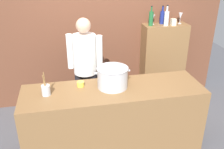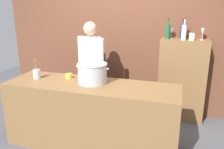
{
  "view_description": "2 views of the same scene",
  "coord_description": "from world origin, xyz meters",
  "px_view_note": "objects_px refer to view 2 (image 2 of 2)",
  "views": [
    {
      "loc": [
        -0.59,
        -2.77,
        2.43
      ],
      "look_at": [
        0.03,
        0.25,
        0.98
      ],
      "focal_mm": 40.78,
      "sensor_mm": 36.0,
      "label": 1
    },
    {
      "loc": [
        1.09,
        -2.64,
        1.88
      ],
      "look_at": [
        0.19,
        0.35,
        0.95
      ],
      "focal_mm": 36.58,
      "sensor_mm": 36.0,
      "label": 2
    }
  ],
  "objects_px": {
    "wine_bottle_green": "(168,31)",
    "wine_glass_short": "(203,32)",
    "spice_tin_cream": "(192,37)",
    "wine_bottle_cobalt": "(183,32)",
    "wine_glass_tall": "(172,31)",
    "stockpot_large": "(92,73)",
    "butter_jar": "(69,76)",
    "chef": "(91,65)",
    "wine_bottle_clear": "(184,32)",
    "utensil_crock": "(37,74)"
  },
  "relations": [
    {
      "from": "wine_glass_short",
      "to": "stockpot_large",
      "type": "bearing_deg",
      "value": -141.08
    },
    {
      "from": "chef",
      "to": "wine_bottle_cobalt",
      "type": "xyz_separation_m",
      "value": [
        1.38,
        0.54,
        0.53
      ]
    },
    {
      "from": "wine_bottle_green",
      "to": "wine_glass_short",
      "type": "xyz_separation_m",
      "value": [
        0.53,
        0.03,
        0.01
      ]
    },
    {
      "from": "wine_bottle_green",
      "to": "spice_tin_cream",
      "type": "height_order",
      "value": "wine_bottle_green"
    },
    {
      "from": "utensil_crock",
      "to": "spice_tin_cream",
      "type": "distance_m",
      "value": 2.38
    },
    {
      "from": "stockpot_large",
      "to": "wine_bottle_cobalt",
      "type": "xyz_separation_m",
      "value": [
        1.1,
        1.19,
        0.46
      ]
    },
    {
      "from": "chef",
      "to": "butter_jar",
      "type": "relative_size",
      "value": 17.91
    },
    {
      "from": "utensil_crock",
      "to": "spice_tin_cream",
      "type": "bearing_deg",
      "value": 27.86
    },
    {
      "from": "butter_jar",
      "to": "spice_tin_cream",
      "type": "relative_size",
      "value": 0.83
    },
    {
      "from": "utensil_crock",
      "to": "spice_tin_cream",
      "type": "height_order",
      "value": "spice_tin_cream"
    },
    {
      "from": "stockpot_large",
      "to": "utensil_crock",
      "type": "distance_m",
      "value": 0.83
    },
    {
      "from": "chef",
      "to": "wine_glass_short",
      "type": "height_order",
      "value": "chef"
    },
    {
      "from": "wine_bottle_green",
      "to": "wine_glass_short",
      "type": "distance_m",
      "value": 0.53
    },
    {
      "from": "chef",
      "to": "wine_glass_short",
      "type": "xyz_separation_m",
      "value": [
        1.68,
        0.49,
        0.54
      ]
    },
    {
      "from": "butter_jar",
      "to": "wine_bottle_clear",
      "type": "distance_m",
      "value": 1.89
    },
    {
      "from": "wine_bottle_cobalt",
      "to": "spice_tin_cream",
      "type": "relative_size",
      "value": 2.72
    },
    {
      "from": "wine_glass_short",
      "to": "wine_bottle_cobalt",
      "type": "bearing_deg",
      "value": 168.96
    },
    {
      "from": "wine_bottle_cobalt",
      "to": "spice_tin_cream",
      "type": "height_order",
      "value": "wine_bottle_cobalt"
    },
    {
      "from": "utensil_crock",
      "to": "wine_bottle_cobalt",
      "type": "bearing_deg",
      "value": 32.76
    },
    {
      "from": "utensil_crock",
      "to": "wine_bottle_cobalt",
      "type": "relative_size",
      "value": 0.99
    },
    {
      "from": "wine_bottle_cobalt",
      "to": "wine_bottle_green",
      "type": "bearing_deg",
      "value": -158.81
    },
    {
      "from": "wine_bottle_green",
      "to": "wine_bottle_cobalt",
      "type": "height_order",
      "value": "wine_bottle_green"
    },
    {
      "from": "wine_bottle_cobalt",
      "to": "wine_glass_tall",
      "type": "distance_m",
      "value": 0.17
    },
    {
      "from": "wine_glass_tall",
      "to": "wine_glass_short",
      "type": "bearing_deg",
      "value": -5.73
    },
    {
      "from": "chef",
      "to": "spice_tin_cream",
      "type": "distance_m",
      "value": 1.64
    },
    {
      "from": "wine_glass_short",
      "to": "spice_tin_cream",
      "type": "xyz_separation_m",
      "value": [
        -0.16,
        -0.09,
        -0.07
      ]
    },
    {
      "from": "wine_bottle_green",
      "to": "wine_glass_tall",
      "type": "relative_size",
      "value": 2.01
    },
    {
      "from": "chef",
      "to": "stockpot_large",
      "type": "bearing_deg",
      "value": 133.65
    },
    {
      "from": "wine_glass_short",
      "to": "spice_tin_cream",
      "type": "bearing_deg",
      "value": -150.89
    },
    {
      "from": "wine_bottle_green",
      "to": "wine_bottle_cobalt",
      "type": "relative_size",
      "value": 1.07
    },
    {
      "from": "wine_bottle_cobalt",
      "to": "wine_glass_short",
      "type": "distance_m",
      "value": 0.31
    },
    {
      "from": "wine_bottle_cobalt",
      "to": "wine_glass_short",
      "type": "relative_size",
      "value": 1.65
    },
    {
      "from": "stockpot_large",
      "to": "wine_bottle_clear",
      "type": "bearing_deg",
      "value": 43.31
    },
    {
      "from": "wine_bottle_clear",
      "to": "wine_glass_tall",
      "type": "relative_size",
      "value": 2.07
    },
    {
      "from": "spice_tin_cream",
      "to": "chef",
      "type": "bearing_deg",
      "value": -165.4
    },
    {
      "from": "butter_jar",
      "to": "wine_bottle_cobalt",
      "type": "bearing_deg",
      "value": 36.12
    },
    {
      "from": "stockpot_large",
      "to": "butter_jar",
      "type": "bearing_deg",
      "value": 166.48
    },
    {
      "from": "wine_bottle_cobalt",
      "to": "wine_glass_tall",
      "type": "relative_size",
      "value": 1.88
    },
    {
      "from": "stockpot_large",
      "to": "spice_tin_cream",
      "type": "relative_size",
      "value": 4.1
    },
    {
      "from": "stockpot_large",
      "to": "wine_bottle_green",
      "type": "height_order",
      "value": "wine_bottle_green"
    },
    {
      "from": "stockpot_large",
      "to": "wine_glass_short",
      "type": "distance_m",
      "value": 1.86
    },
    {
      "from": "butter_jar",
      "to": "wine_bottle_green",
      "type": "relative_size",
      "value": 0.29
    },
    {
      "from": "wine_bottle_clear",
      "to": "butter_jar",
      "type": "bearing_deg",
      "value": -147.66
    },
    {
      "from": "chef",
      "to": "wine_bottle_green",
      "type": "distance_m",
      "value": 1.35
    },
    {
      "from": "wine_bottle_cobalt",
      "to": "wine_bottle_clear",
      "type": "distance_m",
      "value": 0.13
    },
    {
      "from": "wine_bottle_clear",
      "to": "utensil_crock",
      "type": "bearing_deg",
      "value": -150.37
    },
    {
      "from": "wine_glass_short",
      "to": "wine_glass_tall",
      "type": "height_order",
      "value": "wine_glass_short"
    },
    {
      "from": "chef",
      "to": "wine_bottle_green",
      "type": "bearing_deg",
      "value": -137.95
    },
    {
      "from": "butter_jar",
      "to": "wine_bottle_clear",
      "type": "height_order",
      "value": "wine_bottle_clear"
    },
    {
      "from": "wine_bottle_cobalt",
      "to": "chef",
      "type": "bearing_deg",
      "value": -158.51
    }
  ]
}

